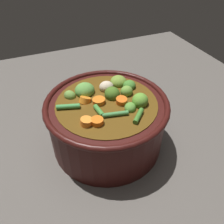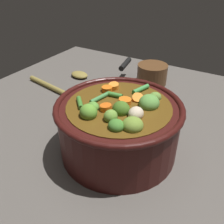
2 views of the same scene
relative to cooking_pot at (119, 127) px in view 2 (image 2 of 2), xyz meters
The scene contains 4 objects.
ground_plane 0.07m from the cooking_pot, 124.96° to the right, with size 1.10×1.10×0.00m, color #514C47.
cooking_pot is the anchor object (origin of this frame).
wooden_spoon 0.40m from the cooking_pot, 122.72° to the right, with size 0.18×0.22×0.02m.
small_saucepan 0.37m from the cooking_pot, 167.88° to the right, with size 0.11×0.16×0.07m.
Camera 2 is at (0.37, 0.21, 0.38)m, focal length 39.50 mm.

